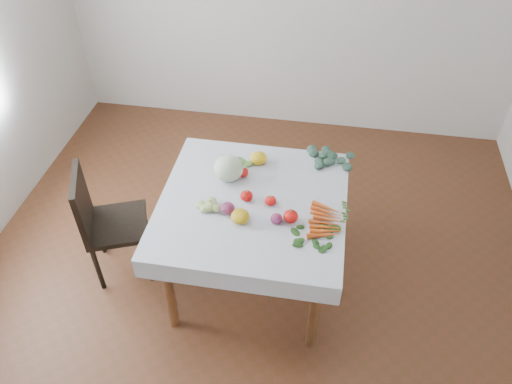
% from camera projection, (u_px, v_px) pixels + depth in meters
% --- Properties ---
extents(ground, '(4.00, 4.00, 0.00)m').
position_uv_depth(ground, '(253.00, 279.00, 3.52)').
color(ground, '#5A301C').
extents(table, '(1.00, 1.00, 0.75)m').
position_uv_depth(table, '(252.00, 213.00, 3.08)').
color(table, brown).
rests_on(table, ground).
extents(tablecloth, '(1.12, 1.12, 0.01)m').
position_uv_depth(tablecloth, '(252.00, 202.00, 3.01)').
color(tablecloth, white).
rests_on(tablecloth, table).
extents(chair, '(0.51, 0.51, 0.87)m').
position_uv_depth(chair, '(103.00, 218.00, 3.27)').
color(chair, black).
rests_on(chair, ground).
extents(cabbage, '(0.21, 0.21, 0.17)m').
position_uv_depth(cabbage, '(228.00, 168.00, 3.11)').
color(cabbage, beige).
rests_on(cabbage, tablecloth).
extents(tomato_a, '(0.09, 0.09, 0.07)m').
position_uv_depth(tomato_a, '(247.00, 196.00, 3.00)').
color(tomato_a, red).
rests_on(tomato_a, tablecloth).
extents(tomato_b, '(0.08, 0.08, 0.06)m').
position_uv_depth(tomato_b, '(243.00, 172.00, 3.17)').
color(tomato_b, red).
rests_on(tomato_b, tablecloth).
extents(tomato_c, '(0.08, 0.08, 0.06)m').
position_uv_depth(tomato_c, '(271.00, 201.00, 2.97)').
color(tomato_c, red).
rests_on(tomato_c, tablecloth).
extents(tomato_d, '(0.11, 0.11, 0.08)m').
position_uv_depth(tomato_d, '(291.00, 216.00, 2.87)').
color(tomato_d, red).
rests_on(tomato_d, tablecloth).
extents(heirloom_back, '(0.13, 0.13, 0.08)m').
position_uv_depth(heirloom_back, '(259.00, 158.00, 3.26)').
color(heirloom_back, gold).
rests_on(heirloom_back, tablecloth).
extents(heirloom_front, '(0.12, 0.12, 0.08)m').
position_uv_depth(heirloom_front, '(240.00, 216.00, 2.87)').
color(heirloom_front, gold).
rests_on(heirloom_front, tablecloth).
extents(onion_a, '(0.09, 0.09, 0.07)m').
position_uv_depth(onion_a, '(228.00, 208.00, 2.92)').
color(onion_a, '#631C41').
rests_on(onion_a, tablecloth).
extents(onion_b, '(0.07, 0.07, 0.06)m').
position_uv_depth(onion_b, '(276.00, 219.00, 2.86)').
color(onion_b, '#631C41').
rests_on(onion_b, tablecloth).
extents(tomatillo_cluster, '(0.15, 0.10, 0.05)m').
position_uv_depth(tomatillo_cluster, '(207.00, 203.00, 2.97)').
color(tomatillo_cluster, '#B5C873').
rests_on(tomatillo_cluster, tablecloth).
extents(carrot_bunch, '(0.20, 0.31, 0.03)m').
position_uv_depth(carrot_bunch, '(328.00, 221.00, 2.87)').
color(carrot_bunch, '#E15B19').
rests_on(carrot_bunch, tablecloth).
extents(kale_bunch, '(0.31, 0.24, 0.04)m').
position_uv_depth(kale_bunch, '(331.00, 158.00, 3.29)').
color(kale_bunch, '#365944').
rests_on(kale_bunch, tablecloth).
extents(basil_bunch, '(0.25, 0.20, 0.01)m').
position_uv_depth(basil_bunch, '(314.00, 237.00, 2.79)').
color(basil_bunch, '#204816').
rests_on(basil_bunch, tablecloth).
extents(dill_bunch, '(0.19, 0.17, 0.02)m').
position_uv_depth(dill_bunch, '(233.00, 164.00, 3.26)').
color(dill_bunch, '#53883E').
rests_on(dill_bunch, tablecloth).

